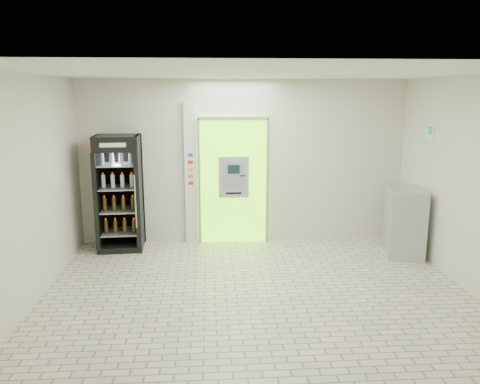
{
  "coord_description": "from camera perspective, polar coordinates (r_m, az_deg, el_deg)",
  "views": [
    {
      "loc": [
        -0.65,
        -6.05,
        2.75
      ],
      "look_at": [
        -0.16,
        1.2,
        1.21
      ],
      "focal_mm": 35.0,
      "sensor_mm": 36.0,
      "label": 1
    }
  ],
  "objects": [
    {
      "name": "ground",
      "position": [
        6.68,
        2.1,
        -12.33
      ],
      "size": [
        6.0,
        6.0,
        0.0
      ],
      "primitive_type": "plane",
      "color": "beige",
      "rests_on": "ground"
    },
    {
      "name": "exit_sign",
      "position": [
        8.31,
        22.24,
        6.78
      ],
      "size": [
        0.02,
        0.22,
        0.26
      ],
      "color": "white",
      "rests_on": "room_shell"
    },
    {
      "name": "room_shell",
      "position": [
        6.15,
        2.23,
        3.5
      ],
      "size": [
        6.0,
        6.0,
        6.0
      ],
      "color": "beige",
      "rests_on": "ground"
    },
    {
      "name": "steel_cabinet",
      "position": [
        8.53,
        19.42,
        -3.42
      ],
      "size": [
        0.78,
        0.99,
        1.17
      ],
      "rotation": [
        0.0,
        0.0,
        -0.23
      ],
      "color": "#A8AAAF",
      "rests_on": "ground"
    },
    {
      "name": "beverage_cooler",
      "position": [
        8.55,
        -14.46,
        -0.36
      ],
      "size": [
        0.8,
        0.75,
        2.04
      ],
      "rotation": [
        0.0,
        0.0,
        0.05
      ],
      "color": "black",
      "rests_on": "ground"
    },
    {
      "name": "atm_assembly",
      "position": [
        8.62,
        -0.82,
        1.45
      ],
      "size": [
        1.3,
        0.24,
        2.33
      ],
      "color": "#69F112",
      "rests_on": "ground"
    },
    {
      "name": "pillar",
      "position": [
        8.63,
        -6.01,
        2.26
      ],
      "size": [
        0.22,
        0.11,
        2.6
      ],
      "color": "silver",
      "rests_on": "ground"
    }
  ]
}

